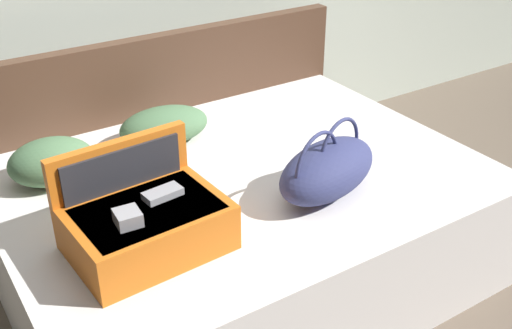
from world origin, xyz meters
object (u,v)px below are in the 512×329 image
Objects in this scene: bed at (243,225)px; pillow_center_head at (164,126)px; hard_case_large at (145,221)px; duffel_bag at (328,169)px; pillow_near_headboard at (51,161)px.

bed is 0.61m from pillow_center_head.
bed is at bearing 21.65° from hard_case_large.
pillow_center_head is at bearing 108.09° from bed.
duffel_bag is 1.38× the size of pillow_center_head.
duffel_bag reaches higher than pillow_near_headboard.
hard_case_large is 0.67m from pillow_near_headboard.
duffel_bag is 1.17m from pillow_near_headboard.
bed is 4.80× the size of pillow_center_head.
hard_case_large is at bearing -154.90° from bed.
duffel_bag is at bearing -56.46° from bed.
hard_case_large is at bearing -119.97° from pillow_center_head.
pillow_near_headboard is at bearing 98.91° from hard_case_large.
pillow_center_head is (-0.15, 0.46, 0.37)m from bed.
bed is at bearing 123.54° from duffel_bag.
hard_case_large is 0.84m from pillow_center_head.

